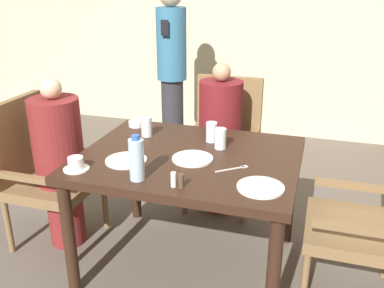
# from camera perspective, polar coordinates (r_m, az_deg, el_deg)

# --- Properties ---
(ground_plane) EXTENTS (16.00, 16.00, 0.00)m
(ground_plane) POSITION_cam_1_polar(r_m,az_deg,el_deg) (2.87, -0.31, -15.60)
(ground_plane) COLOR #60564C
(wall_back) EXTENTS (8.00, 0.06, 2.80)m
(wall_back) POSITION_cam_1_polar(r_m,az_deg,el_deg) (4.89, 9.46, 17.33)
(wall_back) COLOR beige
(wall_back) RESTS_ON ground_plane
(dining_table) EXTENTS (1.26, 1.01, 0.76)m
(dining_table) POSITION_cam_1_polar(r_m,az_deg,el_deg) (2.53, -0.34, -3.43)
(dining_table) COLOR #331E14
(dining_table) RESTS_ON ground_plane
(chair_left_side) EXTENTS (0.53, 0.53, 1.00)m
(chair_left_side) POSITION_cam_1_polar(r_m,az_deg,el_deg) (3.04, -19.44, -3.09)
(chair_left_side) COLOR brown
(chair_left_side) RESTS_ON ground_plane
(diner_in_left_chair) EXTENTS (0.32, 0.32, 1.16)m
(diner_in_left_chair) POSITION_cam_1_polar(r_m,az_deg,el_deg) (2.93, -17.20, -2.37)
(diner_in_left_chair) COLOR maroon
(diner_in_left_chair) RESTS_ON ground_plane
(chair_far_side) EXTENTS (0.53, 0.53, 1.00)m
(chair_far_side) POSITION_cam_1_polar(r_m,az_deg,el_deg) (3.40, 4.33, 0.76)
(chair_far_side) COLOR brown
(chair_far_side) RESTS_ON ground_plane
(diner_in_far_chair) EXTENTS (0.32, 0.32, 1.16)m
(diner_in_far_chair) POSITION_cam_1_polar(r_m,az_deg,el_deg) (3.24, 3.75, 0.91)
(diner_in_far_chair) COLOR maroon
(diner_in_far_chair) RESTS_ON ground_plane
(chair_right_side) EXTENTS (0.53, 0.53, 1.00)m
(chair_right_side) POSITION_cam_1_polar(r_m,az_deg,el_deg) (2.52, 23.19, -8.90)
(chair_right_side) COLOR brown
(chair_right_side) RESTS_ON ground_plane
(standing_host) EXTENTS (0.29, 0.32, 1.68)m
(standing_host) POSITION_cam_1_polar(r_m,az_deg,el_deg) (4.22, -2.70, 10.17)
(standing_host) COLOR #2D2D33
(standing_host) RESTS_ON ground_plane
(plate_main_left) EXTENTS (0.24, 0.24, 0.01)m
(plate_main_left) POSITION_cam_1_polar(r_m,az_deg,el_deg) (2.13, 9.12, -5.72)
(plate_main_left) COLOR white
(plate_main_left) RESTS_ON dining_table
(plate_main_right) EXTENTS (0.24, 0.24, 0.01)m
(plate_main_right) POSITION_cam_1_polar(r_m,az_deg,el_deg) (2.43, 0.07, -1.95)
(plate_main_right) COLOR white
(plate_main_right) RESTS_ON dining_table
(plate_dessert_center) EXTENTS (0.24, 0.24, 0.01)m
(plate_dessert_center) POSITION_cam_1_polar(r_m,az_deg,el_deg) (2.43, -8.77, -2.17)
(plate_dessert_center) COLOR white
(plate_dessert_center) RESTS_ON dining_table
(teacup_with_saucer) EXTENTS (0.14, 0.14, 0.07)m
(teacup_with_saucer) POSITION_cam_1_polar(r_m,az_deg,el_deg) (2.38, -15.22, -2.63)
(teacup_with_saucer) COLOR white
(teacup_with_saucer) RESTS_ON dining_table
(bowl_small) EXTENTS (0.10, 0.10, 0.04)m
(bowl_small) POSITION_cam_1_polar(r_m,az_deg,el_deg) (2.99, -7.45, 2.72)
(bowl_small) COLOR white
(bowl_small) RESTS_ON dining_table
(water_bottle) EXTENTS (0.08, 0.08, 0.24)m
(water_bottle) POSITION_cam_1_polar(r_m,az_deg,el_deg) (2.17, -7.40, -2.01)
(water_bottle) COLOR silver
(water_bottle) RESTS_ON dining_table
(glass_tall_near) EXTENTS (0.07, 0.07, 0.13)m
(glass_tall_near) POSITION_cam_1_polar(r_m,az_deg,el_deg) (2.78, -6.08, 2.30)
(glass_tall_near) COLOR silver
(glass_tall_near) RESTS_ON dining_table
(glass_tall_mid) EXTENTS (0.07, 0.07, 0.13)m
(glass_tall_mid) POSITION_cam_1_polar(r_m,az_deg,el_deg) (2.57, 3.81, 0.73)
(glass_tall_mid) COLOR silver
(glass_tall_mid) RESTS_ON dining_table
(glass_tall_far) EXTENTS (0.07, 0.07, 0.13)m
(glass_tall_far) POSITION_cam_1_polar(r_m,az_deg,el_deg) (2.67, 2.63, 1.61)
(glass_tall_far) COLOR silver
(glass_tall_far) RESTS_ON dining_table
(salt_shaker) EXTENTS (0.03, 0.03, 0.08)m
(salt_shaker) POSITION_cam_1_polar(r_m,az_deg,el_deg) (2.11, -2.48, -4.76)
(salt_shaker) COLOR white
(salt_shaker) RESTS_ON dining_table
(pepper_shaker) EXTENTS (0.03, 0.03, 0.07)m
(pepper_shaker) POSITION_cam_1_polar(r_m,az_deg,el_deg) (2.10, -1.47, -4.95)
(pepper_shaker) COLOR #4C3D2D
(pepper_shaker) RESTS_ON dining_table
(fork_beside_plate) EXTENTS (0.16, 0.13, 0.00)m
(fork_beside_plate) POSITION_cam_1_polar(r_m,az_deg,el_deg) (2.33, 5.75, -3.25)
(fork_beside_plate) COLOR silver
(fork_beside_plate) RESTS_ON dining_table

